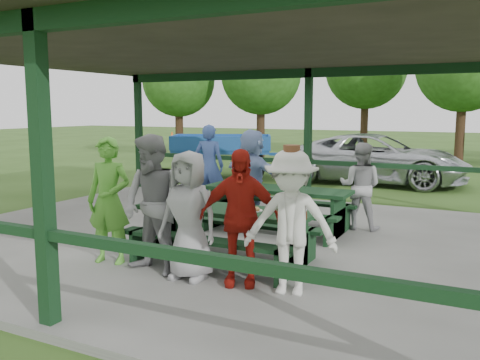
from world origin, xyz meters
The scene contains 20 objects.
ground centered at (0.00, 0.00, 0.00)m, with size 90.00×90.00×0.00m, color #2C4A17.
concrete_slab centered at (0.00, 0.00, 0.05)m, with size 10.00×8.00×0.10m, color slate.
pavilion_structure centered at (0.00, 0.00, 3.17)m, with size 10.60×8.60×3.24m.
picnic_table_near centered at (0.55, -1.20, 0.57)m, with size 2.51×1.39×0.75m.
picnic_table_far centered at (0.50, 0.80, 0.57)m, with size 2.55×1.39×0.75m.
table_setting centered at (0.56, -1.18, 0.88)m, with size 2.41×0.45×0.10m.
contestant_green centered at (-0.82, -1.96, 0.97)m, with size 0.63×0.41×1.73m, color #52A331.
contestant_grey_left centered at (0.00, -2.08, 1.00)m, with size 0.87×0.68×1.79m, color gray.
contestant_grey_mid centered at (0.51, -2.04, 0.90)m, with size 0.78×0.51×1.60m, color #959497.
contestant_red centered at (1.17, -1.95, 0.92)m, with size 0.96×0.40×1.64m, color #A41A11.
contestant_white_fedora centered at (1.82, -1.96, 0.93)m, with size 1.16×0.80×1.71m.
spectator_lblue centered at (-0.32, 1.51, 0.96)m, with size 1.60×0.51×1.73m, color #839ACB.
spectator_blue centered at (-1.67, 2.19, 0.99)m, with size 0.65×0.43×1.78m, color #385193.
spectator_grey centered at (1.76, 1.56, 0.86)m, with size 0.74×0.58×1.53m, color #9A9A9D.
pickup_truck centered at (0.68, 8.00, 0.74)m, with size 2.44×5.29×1.47m, color silver.
farm_trailer centered at (-4.04, 7.05, 0.73)m, with size 4.15×2.83×1.48m.
tree_far_left centered at (-5.42, 13.09, 3.65)m, with size 3.45×3.45×5.40m.
tree_left centered at (-2.01, 17.84, 4.11)m, with size 3.89×3.89×6.07m.
tree_mid centered at (2.53, 14.68, 3.89)m, with size 3.68×3.68×5.75m.
tree_edge_left centered at (-9.19, 12.35, 3.45)m, with size 3.27×3.27×5.11m.
Camera 1 is at (3.84, -7.23, 2.20)m, focal length 38.00 mm.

